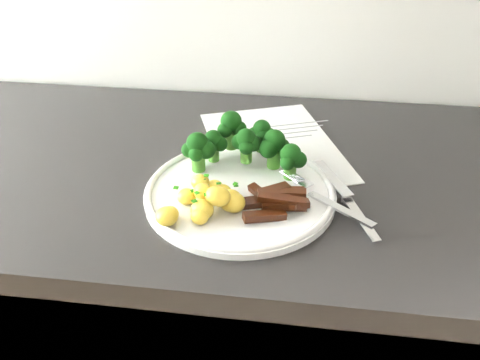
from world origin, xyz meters
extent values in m
cube|color=black|center=(-0.12, 1.68, 0.45)|extent=(2.41, 0.60, 0.91)
cube|color=white|center=(-0.12, 1.75, 0.91)|extent=(0.31, 0.37, 0.00)
cube|color=slate|center=(-0.08, 1.84, 0.91)|extent=(0.14, 0.05, 0.00)
cube|color=slate|center=(-0.09, 1.82, 0.91)|extent=(0.13, 0.05, 0.00)
cube|color=slate|center=(-0.10, 1.80, 0.91)|extent=(0.13, 0.05, 0.00)
cube|color=slate|center=(-0.11, 1.78, 0.91)|extent=(0.12, 0.05, 0.00)
cylinder|color=white|center=(-0.15, 1.59, 0.91)|extent=(0.30, 0.30, 0.01)
torus|color=white|center=(-0.15, 1.59, 0.92)|extent=(0.29, 0.29, 0.01)
cylinder|color=#356C1E|center=(-0.15, 1.66, 0.94)|extent=(0.02, 0.02, 0.03)
sphere|color=black|center=(-0.14, 1.66, 0.96)|extent=(0.03, 0.03, 0.03)
sphere|color=black|center=(-0.15, 1.67, 0.96)|extent=(0.02, 0.02, 0.02)
sphere|color=black|center=(-0.17, 1.66, 0.96)|extent=(0.03, 0.03, 0.03)
sphere|color=black|center=(-0.15, 1.65, 0.96)|extent=(0.03, 0.03, 0.03)
sphere|color=black|center=(-0.15, 1.66, 0.97)|extent=(0.03, 0.03, 0.03)
cylinder|color=#356C1E|center=(-0.11, 1.66, 0.93)|extent=(0.02, 0.02, 0.03)
sphere|color=black|center=(-0.10, 1.67, 0.95)|extent=(0.02, 0.02, 0.02)
sphere|color=black|center=(-0.12, 1.67, 0.96)|extent=(0.03, 0.03, 0.03)
sphere|color=black|center=(-0.12, 1.65, 0.96)|extent=(0.03, 0.03, 0.03)
sphere|color=black|center=(-0.11, 1.66, 0.97)|extent=(0.04, 0.04, 0.04)
cylinder|color=#356C1E|center=(-0.21, 1.67, 0.93)|extent=(0.02, 0.02, 0.03)
sphere|color=black|center=(-0.20, 1.67, 0.95)|extent=(0.03, 0.03, 0.03)
sphere|color=black|center=(-0.21, 1.68, 0.95)|extent=(0.02, 0.02, 0.02)
sphere|color=black|center=(-0.22, 1.67, 0.95)|extent=(0.02, 0.02, 0.02)
sphere|color=black|center=(-0.21, 1.66, 0.95)|extent=(0.02, 0.02, 0.02)
sphere|color=black|center=(-0.21, 1.67, 0.96)|extent=(0.03, 0.03, 0.03)
cylinder|color=#356C1E|center=(-0.13, 1.70, 0.94)|extent=(0.02, 0.02, 0.03)
sphere|color=black|center=(-0.12, 1.69, 0.96)|extent=(0.02, 0.02, 0.02)
sphere|color=black|center=(-0.13, 1.71, 0.96)|extent=(0.03, 0.03, 0.03)
sphere|color=black|center=(-0.14, 1.69, 0.96)|extent=(0.02, 0.02, 0.02)
sphere|color=black|center=(-0.13, 1.69, 0.96)|extent=(0.03, 0.03, 0.03)
sphere|color=black|center=(-0.13, 1.70, 0.97)|extent=(0.03, 0.03, 0.03)
cylinder|color=#356C1E|center=(-0.18, 1.70, 0.94)|extent=(0.02, 0.02, 0.03)
sphere|color=black|center=(-0.17, 1.70, 0.97)|extent=(0.03, 0.03, 0.03)
sphere|color=black|center=(-0.19, 1.71, 0.97)|extent=(0.02, 0.02, 0.02)
sphere|color=black|center=(-0.19, 1.69, 0.97)|extent=(0.03, 0.03, 0.03)
sphere|color=black|center=(-0.18, 1.70, 0.98)|extent=(0.04, 0.04, 0.04)
cylinder|color=#356C1E|center=(-0.08, 1.63, 0.93)|extent=(0.02, 0.02, 0.03)
sphere|color=black|center=(-0.07, 1.63, 0.95)|extent=(0.03, 0.03, 0.03)
sphere|color=black|center=(-0.08, 1.64, 0.95)|extent=(0.03, 0.03, 0.03)
sphere|color=black|center=(-0.08, 1.62, 0.95)|extent=(0.02, 0.02, 0.02)
sphere|color=black|center=(-0.08, 1.63, 0.96)|extent=(0.03, 0.03, 0.03)
cylinder|color=#356C1E|center=(-0.23, 1.64, 0.93)|extent=(0.02, 0.02, 0.03)
sphere|color=black|center=(-0.22, 1.64, 0.96)|extent=(0.03, 0.03, 0.03)
sphere|color=black|center=(-0.23, 1.65, 0.96)|extent=(0.03, 0.03, 0.03)
sphere|color=black|center=(-0.24, 1.63, 0.96)|extent=(0.03, 0.03, 0.03)
sphere|color=black|center=(-0.23, 1.62, 0.95)|extent=(0.02, 0.02, 0.02)
sphere|color=black|center=(-0.23, 1.64, 0.97)|extent=(0.04, 0.04, 0.04)
ellipsoid|color=yellow|center=(-0.16, 1.54, 0.93)|extent=(0.03, 0.03, 0.03)
ellipsoid|color=yellow|center=(-0.20, 1.52, 0.93)|extent=(0.03, 0.02, 0.03)
ellipsoid|color=yellow|center=(-0.16, 1.54, 0.93)|extent=(0.03, 0.03, 0.03)
ellipsoid|color=yellow|center=(-0.18, 1.54, 0.93)|extent=(0.03, 0.02, 0.02)
ellipsoid|color=yellow|center=(-0.20, 1.51, 0.93)|extent=(0.03, 0.03, 0.03)
ellipsoid|color=yellow|center=(-0.18, 1.56, 0.93)|extent=(0.03, 0.03, 0.03)
ellipsoid|color=yellow|center=(-0.18, 1.55, 0.93)|extent=(0.03, 0.03, 0.03)
ellipsoid|color=yellow|center=(-0.25, 1.49, 0.93)|extent=(0.03, 0.03, 0.03)
ellipsoid|color=yellow|center=(-0.23, 1.54, 0.93)|extent=(0.03, 0.03, 0.02)
ellipsoid|color=yellow|center=(-0.20, 1.50, 0.93)|extent=(0.03, 0.02, 0.02)
ellipsoid|color=yellow|center=(-0.16, 1.54, 0.93)|extent=(0.03, 0.03, 0.03)
ellipsoid|color=yellow|center=(-0.18, 1.56, 0.93)|extent=(0.03, 0.02, 0.02)
ellipsoid|color=yellow|center=(-0.21, 1.56, 0.94)|extent=(0.03, 0.03, 0.02)
ellipsoid|color=yellow|center=(-0.18, 1.53, 0.95)|extent=(0.03, 0.03, 0.03)
ellipsoid|color=yellow|center=(-0.17, 1.53, 0.94)|extent=(0.03, 0.03, 0.03)
ellipsoid|color=yellow|center=(-0.20, 1.54, 0.94)|extent=(0.03, 0.03, 0.02)
ellipsoid|color=yellow|center=(-0.19, 1.57, 0.93)|extent=(0.03, 0.02, 0.02)
ellipsoid|color=yellow|center=(-0.24, 1.50, 0.93)|extent=(0.03, 0.03, 0.02)
cube|color=#1C640B|center=(-0.18, 1.55, 0.95)|extent=(0.01, 0.01, 0.00)
cube|color=#1C640B|center=(-0.21, 1.53, 0.95)|extent=(0.01, 0.01, 0.00)
cube|color=#1C640B|center=(-0.24, 1.53, 0.95)|extent=(0.01, 0.01, 0.00)
cube|color=#1C640B|center=(-0.20, 1.54, 0.94)|extent=(0.01, 0.01, 0.00)
cube|color=#1C640B|center=(-0.16, 1.56, 0.95)|extent=(0.01, 0.01, 0.00)
cube|color=#1C640B|center=(-0.16, 1.56, 0.94)|extent=(0.01, 0.01, 0.00)
cube|color=#1C640B|center=(-0.20, 1.56, 0.96)|extent=(0.01, 0.01, 0.00)
cube|color=#1C640B|center=(-0.20, 1.53, 0.95)|extent=(0.01, 0.01, 0.00)
cube|color=#1C640B|center=(-0.21, 1.56, 0.95)|extent=(0.01, 0.01, 0.00)
cube|color=#1C640B|center=(-0.20, 1.55, 0.95)|extent=(0.01, 0.01, 0.00)
cube|color=#1C640B|center=(-0.21, 1.51, 0.95)|extent=(0.01, 0.01, 0.00)
cube|color=#1C640B|center=(-0.19, 1.52, 0.95)|extent=(0.01, 0.01, 0.00)
cube|color=#1C640B|center=(-0.18, 1.55, 0.94)|extent=(0.01, 0.01, 0.00)
cube|color=#1C640B|center=(-0.22, 1.54, 0.94)|extent=(0.01, 0.01, 0.00)
cube|color=black|center=(-0.11, 1.52, 0.92)|extent=(0.06, 0.04, 0.02)
cube|color=black|center=(-0.08, 1.57, 0.92)|extent=(0.06, 0.03, 0.01)
cube|color=black|center=(-0.12, 1.55, 0.92)|extent=(0.06, 0.03, 0.01)
cube|color=black|center=(-0.08, 1.55, 0.92)|extent=(0.07, 0.03, 0.01)
cube|color=black|center=(-0.09, 1.57, 0.92)|extent=(0.06, 0.03, 0.02)
cube|color=black|center=(-0.08, 1.55, 0.92)|extent=(0.07, 0.02, 0.02)
cube|color=black|center=(-0.12, 1.57, 0.92)|extent=(0.05, 0.06, 0.02)
cube|color=black|center=(-0.10, 1.57, 0.92)|extent=(0.07, 0.02, 0.01)
cube|color=black|center=(-0.08, 1.54, 0.93)|extent=(0.07, 0.03, 0.01)
cube|color=black|center=(-0.09, 1.54, 0.94)|extent=(0.07, 0.01, 0.02)
cube|color=black|center=(-0.10, 1.57, 0.93)|extent=(0.05, 0.04, 0.01)
cube|color=black|center=(-0.09, 1.56, 0.93)|extent=(0.07, 0.02, 0.02)
cube|color=black|center=(-0.09, 1.55, 0.93)|extent=(0.06, 0.04, 0.01)
cube|color=black|center=(-0.08, 1.57, 0.93)|extent=(0.05, 0.02, 0.01)
cube|color=black|center=(-0.09, 1.56, 0.94)|extent=(0.06, 0.03, 0.01)
cube|color=silver|center=(0.00, 1.55, 0.92)|extent=(0.10, 0.10, 0.02)
cube|color=silver|center=(-0.06, 1.60, 0.93)|extent=(0.03, 0.03, 0.01)
cylinder|color=silver|center=(-0.07, 1.63, 0.93)|extent=(0.03, 0.03, 0.00)
cylinder|color=silver|center=(-0.07, 1.62, 0.93)|extent=(0.03, 0.03, 0.00)
cylinder|color=silver|center=(-0.08, 1.62, 0.93)|extent=(0.03, 0.03, 0.00)
cylinder|color=silver|center=(-0.08, 1.62, 0.93)|extent=(0.03, 0.03, 0.00)
cube|color=silver|center=(-0.01, 1.64, 0.92)|extent=(0.06, 0.12, 0.01)
cube|color=silver|center=(0.03, 1.54, 0.91)|extent=(0.05, 0.10, 0.02)
camera|label=1|loc=(-0.07, 0.95, 1.36)|focal=37.50mm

